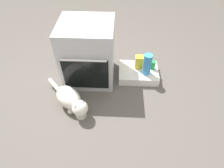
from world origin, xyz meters
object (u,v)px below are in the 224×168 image
object	(u,v)px
water_bottle	(147,64)
soda_can	(153,65)
snack_bag	(140,62)
cat	(71,99)
food_bowl	(81,114)
pantry_cabinet	(138,73)
oven	(88,53)

from	to	relation	value
water_bottle	soda_can	xyz separation A→B (m)	(0.10, 0.10, -0.09)
water_bottle	snack_bag	bearing A→B (deg)	125.42
cat	snack_bag	xyz separation A→B (m)	(0.82, 0.64, 0.07)
food_bowl	snack_bag	distance (m)	1.05
snack_bag	water_bottle	size ratio (longest dim) A/B	0.60
pantry_cabinet	snack_bag	xyz separation A→B (m)	(0.01, 0.06, 0.15)
oven	food_bowl	xyz separation A→B (m)	(-0.03, -0.68, -0.37)
oven	food_bowl	world-z (taller)	oven
pantry_cabinet	water_bottle	xyz separation A→B (m)	(0.09, -0.06, 0.21)
food_bowl	snack_bag	world-z (taller)	snack_bag
food_bowl	pantry_cabinet	bearing A→B (deg)	45.70
cat	snack_bag	distance (m)	1.05
oven	cat	distance (m)	0.63
food_bowl	cat	xyz separation A→B (m)	(-0.13, 0.13, 0.11)
oven	snack_bag	world-z (taller)	oven
soda_can	cat	bearing A→B (deg)	-148.48
cat	water_bottle	size ratio (longest dim) A/B	2.00
pantry_cabinet	oven	bearing A→B (deg)	-177.42
pantry_cabinet	soda_can	size ratio (longest dim) A/B	4.45
oven	pantry_cabinet	xyz separation A→B (m)	(0.66, 0.03, -0.34)
pantry_cabinet	food_bowl	bearing A→B (deg)	-134.30
oven	water_bottle	xyz separation A→B (m)	(0.75, -0.03, -0.13)
soda_can	food_bowl	bearing A→B (deg)	-139.73
snack_bag	soda_can	bearing A→B (deg)	-6.55
food_bowl	snack_bag	xyz separation A→B (m)	(0.70, 0.76, 0.18)
oven	food_bowl	bearing A→B (deg)	-92.25
cat	water_bottle	xyz separation A→B (m)	(0.91, 0.52, 0.13)
food_bowl	cat	world-z (taller)	cat
pantry_cabinet	cat	xyz separation A→B (m)	(-0.82, -0.58, 0.08)
pantry_cabinet	cat	world-z (taller)	cat
cat	snack_bag	size ratio (longest dim) A/B	3.34
pantry_cabinet	food_bowl	size ratio (longest dim) A/B	4.39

